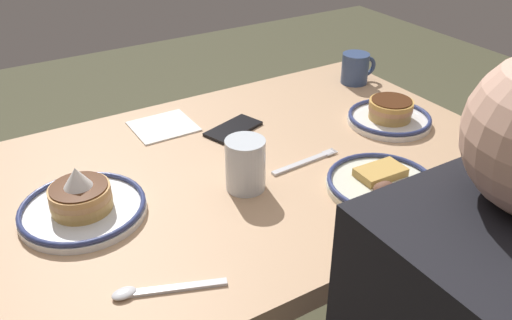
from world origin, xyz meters
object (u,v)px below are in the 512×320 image
plate_center_pancakes (381,184)px  tea_spoon (153,290)px  drinking_glass (245,167)px  fork_near (305,162)px  plate_far_companion (390,115)px  cell_phone (233,129)px  plate_near_main (82,203)px  paper_napkin (163,126)px  coffee_mug (356,68)px

plate_center_pancakes → tea_spoon: plate_center_pancakes is taller
drinking_glass → tea_spoon: drinking_glass is taller
drinking_glass → tea_spoon: size_ratio=0.63×
plate_center_pancakes → fork_near: 0.18m
plate_far_companion → tea_spoon: bearing=18.6°
drinking_glass → fork_near: size_ratio=0.62×
cell_phone → fork_near: bearing=86.9°
plate_near_main → paper_napkin: 0.38m
plate_center_pancakes → tea_spoon: (0.51, 0.03, -0.01)m
plate_far_companion → coffee_mug: 0.27m
coffee_mug → tea_spoon: size_ratio=0.63×
paper_napkin → plate_near_main: bearing=43.4°
plate_center_pancakes → drinking_glass: (0.23, -0.15, 0.04)m
plate_near_main → fork_near: plate_near_main is taller
cell_phone → plate_near_main: bearing=1.8°
plate_far_companion → drinking_glass: 0.47m
plate_near_main → fork_near: 0.48m
coffee_mug → paper_napkin: bearing=-2.3°
plate_near_main → tea_spoon: size_ratio=1.38×
paper_napkin → fork_near: size_ratio=0.84×
cell_phone → paper_napkin: size_ratio=0.96×
cell_phone → paper_napkin: bearing=-55.3°
plate_far_companion → fork_near: plate_far_companion is taller
coffee_mug → drinking_glass: bearing=29.5°
drinking_glass → plate_center_pancakes: bearing=147.0°
tea_spoon → cell_phone: bearing=-132.2°
tea_spoon → plate_near_main: bearing=-82.5°
plate_near_main → cell_phone: bearing=-159.8°
plate_center_pancakes → paper_napkin: size_ratio=1.51×
plate_far_companion → coffee_mug: coffee_mug is taller
plate_near_main → plate_center_pancakes: bearing=156.8°
cell_phone → tea_spoon: 0.57m
plate_far_companion → cell_phone: 0.40m
plate_near_main → plate_far_companion: size_ratio=1.15×
plate_near_main → fork_near: size_ratio=1.35×
plate_near_main → paper_napkin: size_ratio=1.61×
tea_spoon → fork_near: bearing=-155.7°
tea_spoon → drinking_glass: bearing=-146.5°
fork_near → tea_spoon: 0.49m
cell_phone → paper_napkin: cell_phone is taller
plate_near_main → tea_spoon: (-0.04, 0.27, -0.02)m
plate_far_companion → paper_napkin: size_ratio=1.40×
plate_near_main → coffee_mug: plate_near_main is taller
coffee_mug → fork_near: size_ratio=0.61×
plate_center_pancakes → plate_far_companion: 0.31m
plate_near_main → paper_napkin: plate_near_main is taller
fork_near → tea_spoon: tea_spoon is taller
plate_center_pancakes → tea_spoon: 0.52m
plate_far_companion → cell_phone: size_ratio=1.46×
plate_center_pancakes → cell_phone: plate_center_pancakes is taller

